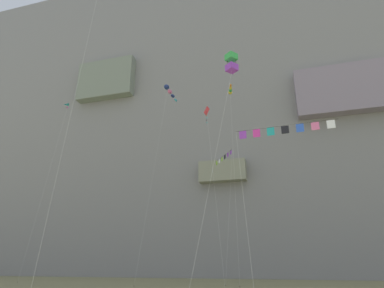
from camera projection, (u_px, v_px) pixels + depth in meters
The scene contains 8 objects.
cliff_face at pixel (233, 119), 83.55m from camera, with size 180.00×33.13×73.80m.
kite_diamond_far_right at pixel (207, 118), 41.14m from camera, with size 2.67×2.93×21.42m.
kite_windsock_near_cliff at pixel (230, 91), 51.56m from camera, with size 1.49×6.58×28.40m.
kite_box_high_right at pixel (231, 63), 28.19m from camera, with size 3.42×4.39×19.49m.
kite_banner_upper_mid at pixel (224, 161), 49.33m from camera, with size 3.69×7.48×17.75m.
kite_windsock_upper_left at pixel (169, 91), 52.38m from camera, with size 2.16×8.69×28.74m.
kite_delta_upper_right at pixel (64, 122), 57.57m from camera, with size 1.85×4.36×28.73m.
kite_banner_low_right at pixel (284, 132), 24.83m from camera, with size 7.49×2.14×12.38m.
Camera 1 is at (11.37, -7.26, 2.58)m, focal length 30.99 mm.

